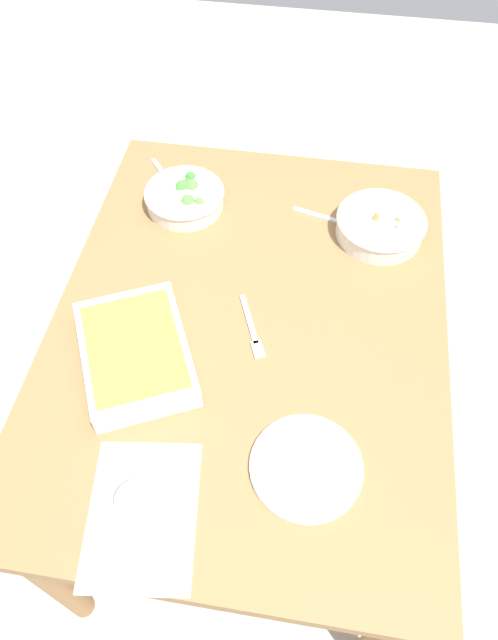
% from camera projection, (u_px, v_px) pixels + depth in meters
% --- Properties ---
extents(ground_plane, '(6.00, 6.00, 0.00)m').
position_uv_depth(ground_plane, '(249.00, 450.00, 1.93)').
color(ground_plane, '#B2A899').
extents(dining_table, '(1.20, 0.90, 0.74)m').
position_uv_depth(dining_table, '(249.00, 342.00, 1.41)').
color(dining_table, olive).
rests_on(dining_table, ground_plane).
extents(placemat, '(0.30, 0.24, 0.00)m').
position_uv_depth(placemat, '(143.00, 514.00, 1.07)').
color(placemat, silver).
rests_on(placemat, dining_table).
extents(stew_bowl, '(0.23, 0.23, 0.06)m').
position_uv_depth(stew_bowl, '(380.00, 225.00, 1.47)').
color(stew_bowl, silver).
rests_on(stew_bowl, dining_table).
extents(broccoli_bowl, '(0.21, 0.21, 0.07)m').
position_uv_depth(broccoli_bowl, '(185.00, 197.00, 1.53)').
color(broccoli_bowl, silver).
rests_on(broccoli_bowl, dining_table).
extents(baking_dish, '(0.37, 0.33, 0.06)m').
position_uv_depth(baking_dish, '(135.00, 352.00, 1.24)').
color(baking_dish, silver).
rests_on(baking_dish, dining_table).
extents(drink_cup, '(0.07, 0.07, 0.08)m').
position_uv_depth(drink_cup, '(140.00, 508.00, 1.04)').
color(drink_cup, '#B2BCC6').
rests_on(drink_cup, dining_table).
extents(side_plate, '(0.22, 0.22, 0.01)m').
position_uv_depth(side_plate, '(306.00, 467.00, 1.12)').
color(side_plate, white).
rests_on(side_plate, dining_table).
extents(spoon_by_stew, '(0.06, 0.17, 0.01)m').
position_uv_depth(spoon_by_stew, '(334.00, 220.00, 1.52)').
color(spoon_by_stew, silver).
rests_on(spoon_by_stew, dining_table).
extents(spoon_by_broccoli, '(0.15, 0.12, 0.01)m').
position_uv_depth(spoon_by_broccoli, '(169.00, 182.00, 1.60)').
color(spoon_by_broccoli, silver).
rests_on(spoon_by_broccoli, dining_table).
extents(fork_on_table, '(0.17, 0.08, 0.01)m').
position_uv_depth(fork_on_table, '(252.00, 331.00, 1.31)').
color(fork_on_table, silver).
rests_on(fork_on_table, dining_table).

